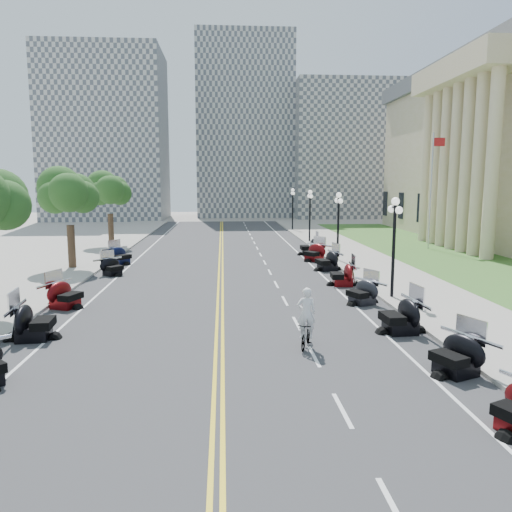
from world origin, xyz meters
name	(u,v)px	position (x,y,z in m)	size (l,w,h in m)	color
ground	(220,325)	(0.00, 0.00, 0.00)	(160.00, 160.00, 0.00)	gray
road	(221,279)	(0.00, 10.00, 0.00)	(16.00, 90.00, 0.01)	#333335
centerline_yellow_a	(219,279)	(-0.12, 10.00, 0.01)	(0.12, 90.00, 0.00)	yellow
centerline_yellow_b	(223,278)	(0.12, 10.00, 0.01)	(0.12, 90.00, 0.00)	yellow
edge_line_north	(324,277)	(6.40, 10.00, 0.01)	(0.12, 90.00, 0.00)	white
edge_line_south	(114,280)	(-6.40, 10.00, 0.01)	(0.12, 90.00, 0.00)	white
lane_dash_3	(395,511)	(3.20, -12.00, 0.01)	(0.12, 2.00, 0.00)	white
lane_dash_4	(342,410)	(3.20, -8.00, 0.01)	(0.12, 2.00, 0.00)	white
lane_dash_5	(314,356)	(3.20, -4.00, 0.01)	(0.12, 2.00, 0.00)	white
lane_dash_6	(297,323)	(3.20, 0.00, 0.01)	(0.12, 2.00, 0.00)	white
lane_dash_7	(285,301)	(3.20, 4.00, 0.01)	(0.12, 2.00, 0.00)	white
lane_dash_8	(276,284)	(3.20, 8.00, 0.01)	(0.12, 2.00, 0.00)	white
lane_dash_9	(270,272)	(3.20, 12.00, 0.01)	(0.12, 2.00, 0.00)	white
lane_dash_10	(265,262)	(3.20, 16.00, 0.01)	(0.12, 2.00, 0.00)	white
lane_dash_11	(261,255)	(3.20, 20.00, 0.01)	(0.12, 2.00, 0.00)	white
lane_dash_12	(257,248)	(3.20, 24.00, 0.01)	(0.12, 2.00, 0.00)	white
lane_dash_13	(254,243)	(3.20, 28.00, 0.01)	(0.12, 2.00, 0.00)	white
lane_dash_14	(252,238)	(3.20, 32.00, 0.01)	(0.12, 2.00, 0.00)	white
lane_dash_15	(250,234)	(3.20, 36.00, 0.01)	(0.12, 2.00, 0.00)	white
lane_dash_16	(248,231)	(3.20, 40.00, 0.01)	(0.12, 2.00, 0.00)	white
lane_dash_17	(247,228)	(3.20, 44.00, 0.01)	(0.12, 2.00, 0.00)	white
lane_dash_18	(245,225)	(3.20, 48.00, 0.01)	(0.12, 2.00, 0.00)	white
lane_dash_19	(244,223)	(3.20, 52.00, 0.01)	(0.12, 2.00, 0.00)	white
sidewalk_north	(389,275)	(10.50, 10.00, 0.07)	(5.00, 90.00, 0.15)	#9E9991
sidewalk_south	(44,280)	(-10.50, 10.00, 0.07)	(5.00, 90.00, 0.15)	#9E9991
lawn	(442,256)	(17.50, 18.00, 0.05)	(9.00, 60.00, 0.10)	#356023
distant_block_a	(107,136)	(-18.00, 62.00, 13.00)	(18.00, 14.00, 26.00)	gray
distant_block_b	(244,128)	(4.00, 68.00, 15.00)	(16.00, 12.00, 30.00)	gray
distant_block_c	(351,151)	(22.00, 65.00, 11.00)	(20.00, 14.00, 22.00)	gray
street_lamp_2	(394,248)	(8.60, 4.00, 2.60)	(0.50, 1.20, 4.90)	black
street_lamp_3	(338,227)	(8.60, 16.00, 2.60)	(0.50, 1.20, 4.90)	black
street_lamp_4	(310,216)	(8.60, 28.00, 2.60)	(0.50, 1.20, 4.90)	black
street_lamp_5	(293,209)	(8.60, 40.00, 2.60)	(0.50, 1.20, 4.90)	black
flagpole	(431,192)	(18.00, 22.00, 5.00)	(1.10, 0.20, 10.00)	silver
tree_3	(69,199)	(-10.00, 14.00, 4.75)	(4.80, 4.80, 9.20)	#235619
tree_4	(109,194)	(-10.00, 26.00, 4.75)	(4.80, 4.80, 9.20)	#235619
motorcycle_n_4	(457,353)	(7.23, -5.83, 0.70)	(1.99, 1.99, 1.39)	black
motorcycle_n_5	(401,314)	(7.04, -1.53, 0.76)	(2.18, 2.18, 1.53)	black
motorcycle_n_6	(362,291)	(6.83, 3.11, 0.67)	(1.90, 1.90, 1.33)	black
motorcycle_n_7	(343,273)	(6.94, 7.48, 0.72)	(2.05, 2.05, 1.44)	#590A0C
motorcycle_n_8	(327,260)	(7.08, 12.38, 0.74)	(2.11, 2.11, 1.48)	black
motorcycle_n_9	(314,251)	(6.94, 16.47, 0.73)	(2.09, 2.09, 1.46)	#590A0C
motorcycle_n_10	(309,246)	(7.11, 19.48, 0.77)	(2.20, 2.20, 1.54)	black
motorcycle_s_5	(33,320)	(-6.91, -1.46, 0.77)	(2.19, 2.19, 1.53)	black
motorcycle_s_6	(65,293)	(-7.22, 3.32, 0.71)	(2.03, 2.03, 1.42)	#590A0C
motorcycle_s_8	(112,266)	(-6.82, 11.53, 0.63)	(1.79, 1.79, 1.25)	black
motorcycle_s_9	(120,255)	(-7.21, 15.91, 0.70)	(2.00, 2.00, 1.40)	black
bicycle	(306,335)	(3.07, -3.05, 0.47)	(0.45, 1.58, 0.95)	#A51414
cyclist_rider	(306,296)	(3.07, -3.05, 1.86)	(0.67, 0.44, 1.84)	white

